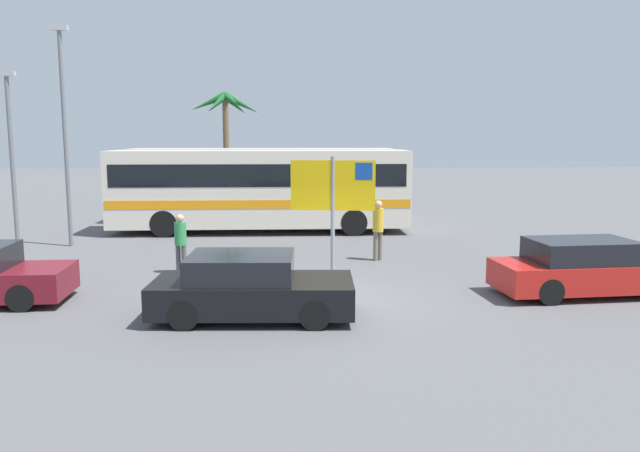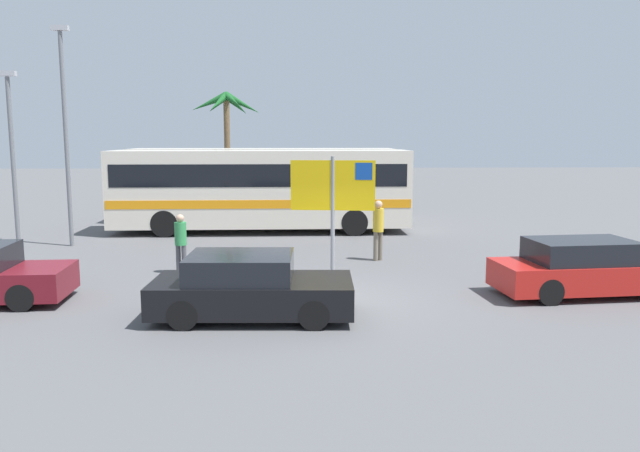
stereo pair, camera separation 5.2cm
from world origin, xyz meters
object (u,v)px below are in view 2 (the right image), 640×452
(bus_rear_coach, at_px, (263,180))
(pedestrian_near_sign, at_px, (181,239))
(pedestrian_crossing_lot, at_px, (378,225))
(ferry_sign, at_px, (335,190))
(bus_front_coach, at_px, (261,186))
(car_red, at_px, (588,269))
(car_black, at_px, (249,287))

(bus_rear_coach, xyz_separation_m, pedestrian_near_sign, (-1.78, -10.73, -0.83))
(bus_rear_coach, xyz_separation_m, pedestrian_crossing_lot, (3.82, -9.17, -0.70))
(ferry_sign, bearing_deg, bus_rear_coach, 109.33)
(bus_front_coach, relative_size, bus_rear_coach, 1.00)
(bus_front_coach, xyz_separation_m, car_red, (8.12, -10.22, -1.15))
(bus_front_coach, bearing_deg, bus_rear_coach, 90.94)
(bus_rear_coach, relative_size, pedestrian_near_sign, 7.00)
(ferry_sign, height_order, pedestrian_near_sign, ferry_sign)
(pedestrian_near_sign, bearing_deg, car_red, 96.93)
(car_black, bearing_deg, pedestrian_near_sign, 119.01)
(ferry_sign, distance_m, car_black, 4.43)
(ferry_sign, relative_size, car_black, 0.77)
(ferry_sign, xyz_separation_m, car_red, (5.83, -2.09, -1.69))
(car_black, distance_m, pedestrian_near_sign, 4.79)
(bus_rear_coach, relative_size, car_black, 2.74)
(bus_front_coach, height_order, bus_rear_coach, same)
(bus_front_coach, distance_m, car_red, 13.11)
(car_red, relative_size, pedestrian_crossing_lot, 2.54)
(ferry_sign, xyz_separation_m, car_black, (-2.00, -3.57, -1.69))
(bus_rear_coach, xyz_separation_m, car_red, (8.18, -13.52, -1.15))
(car_red, bearing_deg, car_black, -174.06)
(ferry_sign, height_order, pedestrian_crossing_lot, ferry_sign)
(pedestrian_crossing_lot, height_order, pedestrian_near_sign, pedestrian_crossing_lot)
(car_black, relative_size, pedestrian_near_sign, 2.55)
(car_black, xyz_separation_m, pedestrian_near_sign, (-2.13, 4.28, 0.32))
(bus_rear_coach, relative_size, pedestrian_crossing_lot, 6.28)
(ferry_sign, bearing_deg, car_black, -111.52)
(car_black, xyz_separation_m, pedestrian_crossing_lot, (3.47, 5.83, 0.44))
(ferry_sign, height_order, car_red, ferry_sign)
(pedestrian_crossing_lot, bearing_deg, car_red, 15.72)
(car_red, relative_size, pedestrian_near_sign, 2.83)
(bus_rear_coach, relative_size, car_red, 2.47)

